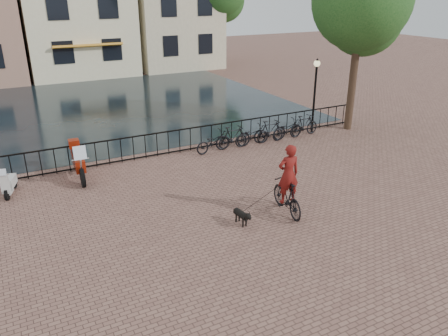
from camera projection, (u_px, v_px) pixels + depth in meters
name	position (u px, v px, depth m)	size (l,w,h in m)	color
ground	(275.00, 246.00, 11.83)	(100.00, 100.00, 0.00)	brown
canal_water	(113.00, 106.00, 25.99)	(20.00, 20.00, 0.00)	black
railing	(168.00, 143.00, 18.19)	(20.00, 0.05, 1.02)	black
tree_near_right	(362.00, 0.00, 19.47)	(4.48, 4.48, 8.24)	black
lamp_post	(315.00, 84.00, 20.23)	(0.30, 0.30, 3.45)	black
cyclist	(288.00, 183.00, 13.23)	(0.89, 1.97, 2.61)	black
dog	(241.00, 216.00, 12.85)	(0.33, 0.79, 0.52)	black
motorcycle	(78.00, 158.00, 15.78)	(0.65, 2.24, 1.58)	maroon
scooter	(9.00, 178.00, 14.64)	(0.69, 1.29, 1.15)	beige
parked_bike_0	(213.00, 142.00, 18.49)	(0.60, 1.72, 0.90)	black
parked_bike_1	(233.00, 137.00, 18.88)	(0.47, 1.66, 1.00)	black
parked_bike_2	(252.00, 135.00, 19.30)	(0.60, 1.72, 0.90)	black
parked_bike_3	(270.00, 131.00, 19.69)	(0.47, 1.66, 1.00)	black
parked_bike_4	(287.00, 129.00, 20.12)	(0.60, 1.72, 0.90)	black
parked_bike_5	(304.00, 125.00, 20.50)	(0.47, 1.66, 1.00)	black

